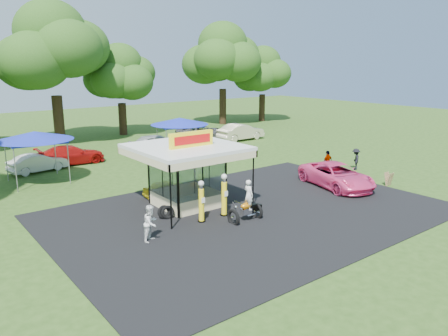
{
  "coord_description": "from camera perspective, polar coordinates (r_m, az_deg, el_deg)",
  "views": [
    {
      "loc": [
        -14.42,
        -14.37,
        7.72
      ],
      "look_at": [
        -0.22,
        4.0,
        2.06
      ],
      "focal_mm": 35.0,
      "sensor_mm": 36.0,
      "label": 1
    }
  ],
  "objects": [
    {
      "name": "spectator_east_b",
      "position": [
        31.79,
        13.37,
        0.78
      ],
      "size": [
        0.96,
        0.42,
        1.63
      ],
      "primitive_type": "imported",
      "rotation": [
        0.0,
        0.0,
        3.16
      ],
      "color": "gray",
      "rests_on": "ground"
    },
    {
      "name": "oak_far_e",
      "position": [
        55.41,
        -0.17,
        13.82
      ],
      "size": [
        10.31,
        10.31,
        12.27
      ],
      "color": "black",
      "rests_on": "ground"
    },
    {
      "name": "oak_far_c",
      "position": [
        44.76,
        -21.44,
        13.48
      ],
      "size": [
        11.04,
        11.04,
        13.01
      ],
      "color": "black",
      "rests_on": "ground"
    },
    {
      "name": "tent_west",
      "position": [
        30.65,
        -23.52,
        3.82
      ],
      "size": [
        4.84,
        4.84,
        3.38
      ],
      "rotation": [
        0.0,
        0.0,
        -0.04
      ],
      "color": "gray",
      "rests_on": "ground"
    },
    {
      "name": "gas_pump_right",
      "position": [
        22.28,
        0.02,
        -3.67
      ],
      "size": [
        0.42,
        0.42,
        2.23
      ],
      "color": "black",
      "rests_on": "ground"
    },
    {
      "name": "a_frame_sign",
      "position": [
        29.78,
        20.71,
        -1.36
      ],
      "size": [
        0.48,
        0.43,
        0.86
      ],
      "rotation": [
        0.0,
        0.0,
        0.0
      ],
      "color": "#593819",
      "rests_on": "ground"
    },
    {
      "name": "motorcycle",
      "position": [
        21.72,
        3.08,
        -4.76
      ],
      "size": [
        1.84,
        0.89,
        2.18
      ],
      "rotation": [
        0.0,
        0.0,
        0.02
      ],
      "color": "black",
      "rests_on": "ground"
    },
    {
      "name": "kiosk_car",
      "position": [
        25.92,
        -7.47,
        -2.64
      ],
      "size": [
        2.82,
        1.13,
        0.96
      ],
      "primitive_type": "imported",
      "rotation": [
        0.0,
        0.0,
        1.57
      ],
      "color": "yellow",
      "rests_on": "ground"
    },
    {
      "name": "oak_far_d",
      "position": [
        48.36,
        -13.37,
        11.33
      ],
      "size": [
        7.94,
        7.94,
        9.45
      ],
      "color": "black",
      "rests_on": "ground"
    },
    {
      "name": "spectator_east_a",
      "position": [
        33.35,
        16.82,
        1.11
      ],
      "size": [
        1.16,
        1.11,
        1.58
      ],
      "primitive_type": "imported",
      "rotation": [
        0.0,
        0.0,
        3.84
      ],
      "color": "black",
      "rests_on": "ground"
    },
    {
      "name": "bg_car_c",
      "position": [
        38.15,
        -8.68,
        3.16
      ],
      "size": [
        5.2,
        2.69,
        1.69
      ],
      "primitive_type": "imported",
      "rotation": [
        0.0,
        0.0,
        1.43
      ],
      "color": "silver",
      "rests_on": "ground"
    },
    {
      "name": "gas_station_kiosk",
      "position": [
        23.76,
        -4.87,
        -0.82
      ],
      "size": [
        5.4,
        5.4,
        4.18
      ],
      "color": "white",
      "rests_on": "ground"
    },
    {
      "name": "pink_sedan",
      "position": [
        28.36,
        14.49,
        -0.95
      ],
      "size": [
        3.71,
        5.9,
        1.52
      ],
      "primitive_type": "imported",
      "rotation": [
        0.0,
        0.0,
        -0.23
      ],
      "color": "#FF458B",
      "rests_on": "ground"
    },
    {
      "name": "bg_car_a",
      "position": [
        34.03,
        -23.14,
        0.62
      ],
      "size": [
        4.22,
        2.06,
        1.33
      ],
      "primitive_type": "imported",
      "rotation": [
        0.0,
        0.0,
        1.74
      ],
      "color": "silver",
      "rests_on": "ground"
    },
    {
      "name": "bg_car_e",
      "position": [
        44.23,
        2.21,
        4.74
      ],
      "size": [
        5.1,
        1.88,
        1.67
      ],
      "primitive_type": "imported",
      "rotation": [
        0.0,
        0.0,
        1.59
      ],
      "color": "beige",
      "rests_on": "ground"
    },
    {
      "name": "gas_pump_left",
      "position": [
        21.44,
        -2.97,
        -4.52
      ],
      "size": [
        0.4,
        0.4,
        2.13
      ],
      "color": "black",
      "rests_on": "ground"
    },
    {
      "name": "bg_car_b",
      "position": [
        35.66,
        -19.35,
        1.62
      ],
      "size": [
        5.09,
        2.14,
        1.47
      ],
      "primitive_type": "imported",
      "rotation": [
        0.0,
        0.0,
        1.56
      ],
      "color": "#B9110E",
      "rests_on": "ground"
    },
    {
      "name": "oak_far_f",
      "position": [
        58.65,
        5.07,
        12.12
      ],
      "size": [
        7.95,
        7.95,
        9.58
      ],
      "color": "black",
      "rests_on": "ground"
    },
    {
      "name": "spare_tires",
      "position": [
        22.26,
        -7.6,
        -5.75
      ],
      "size": [
        0.87,
        0.57,
        0.73
      ],
      "rotation": [
        0.0,
        0.0,
        -0.18
      ],
      "color": "black",
      "rests_on": "ground"
    },
    {
      "name": "spectator_west",
      "position": [
        19.57,
        -9.53,
        -7.12
      ],
      "size": [
        1.02,
        0.97,
        1.66
      ],
      "primitive_type": "imported",
      "rotation": [
        0.0,
        0.0,
        0.58
      ],
      "color": "white",
      "rests_on": "ground"
    },
    {
      "name": "asphalt_apron",
      "position": [
        23.13,
        3.48,
        -5.77
      ],
      "size": [
        20.0,
        14.0,
        0.04
      ],
      "primitive_type": "cube",
      "color": "black",
      "rests_on": "ground"
    },
    {
      "name": "tent_east",
      "position": [
        35.94,
        -5.83,
        6.05
      ],
      "size": [
        4.71,
        4.71,
        3.29
      ],
      "rotation": [
        0.0,
        0.0,
        -0.27
      ],
      "color": "gray",
      "rests_on": "ground"
    },
    {
      "name": "ground",
      "position": [
        21.77,
        6.97,
        -7.17
      ],
      "size": [
        120.0,
        120.0,
        0.0
      ],
      "primitive_type": "plane",
      "color": "#2B4A17",
      "rests_on": "ground"
    },
    {
      "name": "bg_car_d",
      "position": [
        44.26,
        -2.74,
        4.65
      ],
      "size": [
        6.04,
        4.26,
        1.53
      ],
      "primitive_type": "imported",
      "rotation": [
        0.0,
        0.0,
        1.22
      ],
      "color": "#515153",
      "rests_on": "ground"
    }
  ]
}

